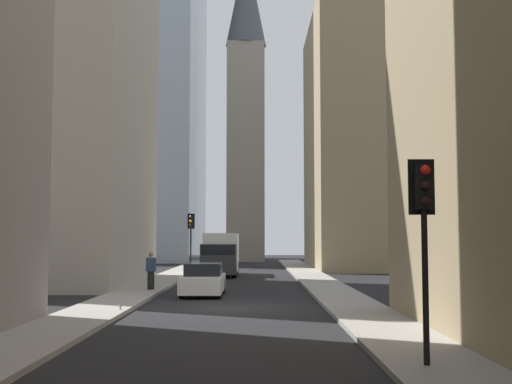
{
  "coord_description": "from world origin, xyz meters",
  "views": [
    {
      "loc": [
        -22.94,
        -0.92,
        2.58
      ],
      "look_at": [
        9.64,
        -0.95,
        4.94
      ],
      "focal_mm": 43.84,
      "sensor_mm": 36.0,
      "label": 1
    }
  ],
  "objects_px": {
    "delivery_truck": "(221,254)",
    "pedestrian": "(151,269)",
    "traffic_light_midblock": "(191,229)",
    "discarded_bottle": "(120,306)",
    "sedan_white": "(203,280)",
    "traffic_light_foreground": "(424,212)"
  },
  "relations": [
    {
      "from": "sedan_white",
      "to": "discarded_bottle",
      "type": "relative_size",
      "value": 15.93
    },
    {
      "from": "traffic_light_midblock",
      "to": "discarded_bottle",
      "type": "height_order",
      "value": "traffic_light_midblock"
    },
    {
      "from": "traffic_light_foreground",
      "to": "discarded_bottle",
      "type": "bearing_deg",
      "value": 40.58
    },
    {
      "from": "sedan_white",
      "to": "pedestrian",
      "type": "relative_size",
      "value": 2.47
    },
    {
      "from": "traffic_light_midblock",
      "to": "discarded_bottle",
      "type": "relative_size",
      "value": 15.37
    },
    {
      "from": "traffic_light_foreground",
      "to": "pedestrian",
      "type": "relative_size",
      "value": 2.29
    },
    {
      "from": "pedestrian",
      "to": "delivery_truck",
      "type": "bearing_deg",
      "value": -11.44
    },
    {
      "from": "sedan_white",
      "to": "pedestrian",
      "type": "bearing_deg",
      "value": 62.24
    },
    {
      "from": "traffic_light_foreground",
      "to": "traffic_light_midblock",
      "type": "distance_m",
      "value": 34.03
    },
    {
      "from": "traffic_light_midblock",
      "to": "discarded_bottle",
      "type": "xyz_separation_m",
      "value": [
        -23.96,
        -0.12,
        -2.94
      ]
    },
    {
      "from": "sedan_white",
      "to": "discarded_bottle",
      "type": "distance_m",
      "value": 7.15
    },
    {
      "from": "pedestrian",
      "to": "traffic_light_midblock",
      "type": "bearing_deg",
      "value": -0.78
    },
    {
      "from": "pedestrian",
      "to": "sedan_white",
      "type": "bearing_deg",
      "value": -117.76
    },
    {
      "from": "delivery_truck",
      "to": "discarded_bottle",
      "type": "height_order",
      "value": "delivery_truck"
    },
    {
      "from": "delivery_truck",
      "to": "traffic_light_foreground",
      "type": "bearing_deg",
      "value": -169.41
    },
    {
      "from": "delivery_truck",
      "to": "traffic_light_foreground",
      "type": "distance_m",
      "value": 30.5
    },
    {
      "from": "traffic_light_foreground",
      "to": "pedestrian",
      "type": "distance_m",
      "value": 19.2
    },
    {
      "from": "pedestrian",
      "to": "discarded_bottle",
      "type": "distance_m",
      "value": 8.18
    },
    {
      "from": "traffic_light_foreground",
      "to": "discarded_bottle",
      "type": "distance_m",
      "value": 12.36
    },
    {
      "from": "delivery_truck",
      "to": "discarded_bottle",
      "type": "distance_m",
      "value": 20.96
    },
    {
      "from": "delivery_truck",
      "to": "pedestrian",
      "type": "relative_size",
      "value": 3.71
    },
    {
      "from": "sedan_white",
      "to": "delivery_truck",
      "type": "bearing_deg",
      "value": 0.0
    }
  ]
}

